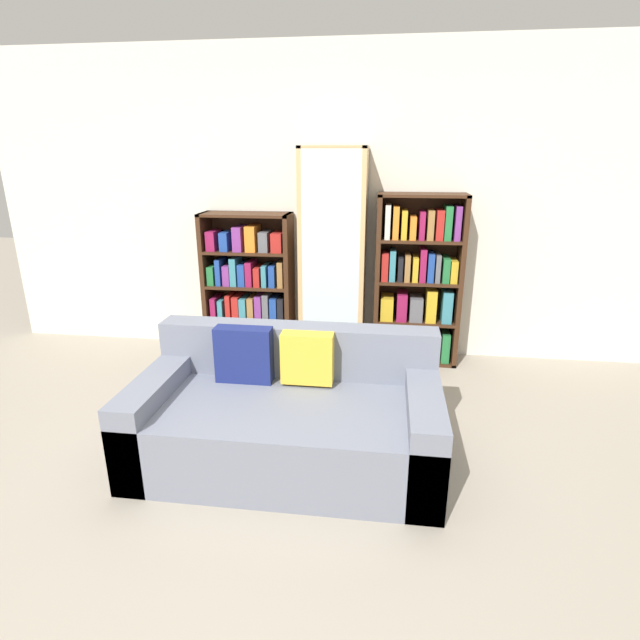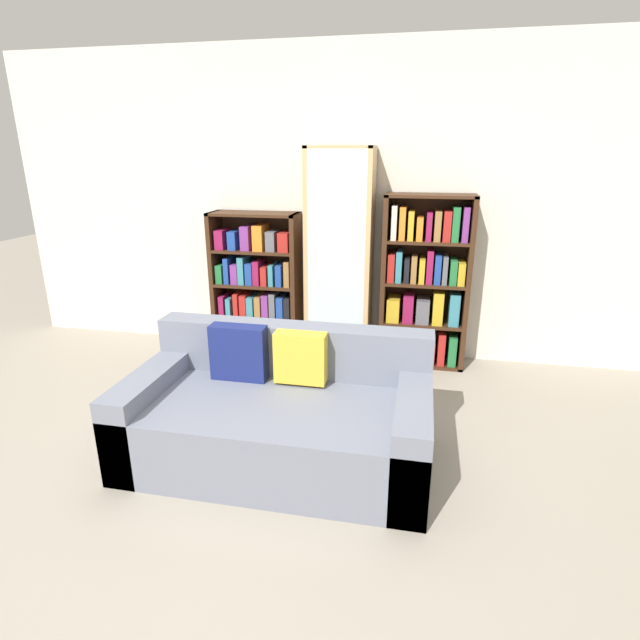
% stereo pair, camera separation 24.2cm
% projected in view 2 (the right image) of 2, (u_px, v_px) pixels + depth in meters
% --- Properties ---
extents(ground_plane, '(16.00, 16.00, 0.00)m').
position_uv_depth(ground_plane, '(242.00, 511.00, 2.65)').
color(ground_plane, gray).
extents(wall_back, '(6.13, 0.06, 2.70)m').
position_uv_depth(wall_back, '(328.00, 206.00, 4.47)').
color(wall_back, silver).
rests_on(wall_back, ground).
extents(couch, '(1.81, 0.96, 0.78)m').
position_uv_depth(couch, '(280.00, 416.00, 3.07)').
color(couch, slate).
rests_on(couch, ground).
extents(bookshelf_left, '(0.81, 0.32, 1.30)m').
position_uv_depth(bookshelf_left, '(257.00, 288.00, 4.64)').
color(bookshelf_left, '#3D2314').
rests_on(bookshelf_left, ground).
extents(display_cabinet, '(0.57, 0.36, 1.86)m').
position_uv_depth(display_cabinet, '(340.00, 258.00, 4.38)').
color(display_cabinet, tan).
rests_on(display_cabinet, ground).
extents(bookshelf_right, '(0.74, 0.32, 1.49)m').
position_uv_depth(bookshelf_right, '(425.00, 285.00, 4.31)').
color(bookshelf_right, '#3D2314').
rests_on(bookshelf_right, ground).
extents(wine_bottle, '(0.08, 0.08, 0.40)m').
position_uv_depth(wine_bottle, '(396.00, 362.00, 4.13)').
color(wine_bottle, '#143819').
rests_on(wine_bottle, ground).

